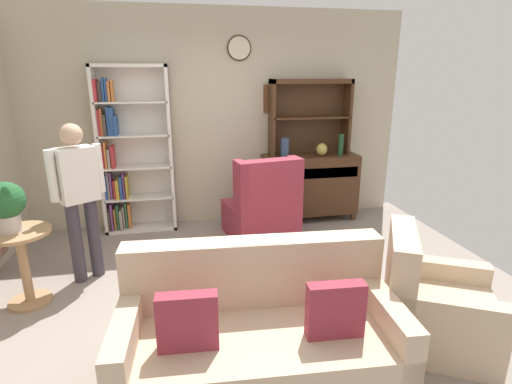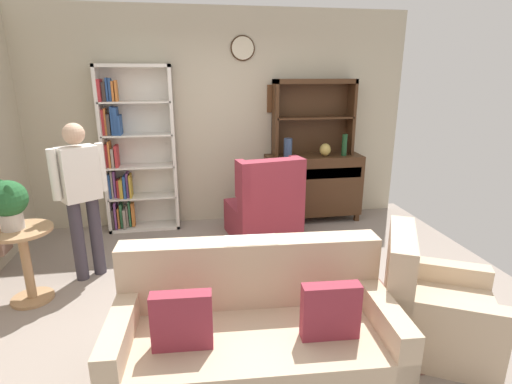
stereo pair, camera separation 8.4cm
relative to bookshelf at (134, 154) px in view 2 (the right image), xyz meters
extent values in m
cube|color=gray|center=(1.17, -1.95, -1.02)|extent=(5.40, 4.60, 0.02)
cube|color=#BCB299|center=(1.17, 0.18, 0.39)|extent=(5.00, 0.06, 2.80)
cylinder|color=beige|center=(1.44, 0.14, 1.29)|extent=(0.28, 0.03, 0.28)
torus|color=#382314|center=(1.44, 0.14, 1.29)|extent=(0.31, 0.02, 0.31)
cube|color=brown|center=(1.90, 0.13, 0.66)|extent=(0.28, 0.03, 0.36)
cube|color=brown|center=(1.37, -2.25, -1.01)|extent=(2.29, 1.84, 0.01)
cube|color=silver|center=(-0.35, -0.02, 0.04)|extent=(0.04, 0.30, 2.10)
cube|color=silver|center=(0.51, -0.02, 0.04)|extent=(0.04, 0.30, 2.10)
cube|color=silver|center=(0.08, -0.02, 1.07)|extent=(0.90, 0.30, 0.04)
cube|color=silver|center=(0.08, -0.02, -0.99)|extent=(0.90, 0.30, 0.04)
cube|color=silver|center=(0.08, 0.13, 0.04)|extent=(0.90, 0.01, 2.10)
cube|color=silver|center=(0.08, -0.02, -0.57)|extent=(0.86, 0.30, 0.02)
cube|color=#3F3833|center=(-0.32, -0.04, -0.83)|extent=(0.03, 0.24, 0.26)
cube|color=#723F7F|center=(-0.28, -0.04, -0.79)|extent=(0.02, 0.24, 0.35)
cube|color=#CC7233|center=(-0.25, -0.04, -0.83)|extent=(0.02, 0.18, 0.27)
cube|color=#337247|center=(-0.21, -0.04, -0.80)|extent=(0.03, 0.14, 0.32)
cube|color=gray|center=(-0.17, -0.04, -0.83)|extent=(0.03, 0.24, 0.25)
cube|color=gray|center=(-0.14, -0.04, -0.82)|extent=(0.02, 0.12, 0.29)
cube|color=#337247|center=(-0.11, -0.04, -0.79)|extent=(0.02, 0.12, 0.34)
cube|color=#CC7233|center=(-0.07, -0.04, -0.80)|extent=(0.04, 0.11, 0.31)
cube|color=silver|center=(0.08, -0.02, -0.16)|extent=(0.86, 0.30, 0.02)
cube|color=#284C8C|center=(-0.32, -0.04, -0.40)|extent=(0.02, 0.14, 0.31)
cube|color=gray|center=(-0.29, -0.04, -0.38)|extent=(0.02, 0.11, 0.35)
cube|color=#723F7F|center=(-0.26, -0.04, -0.38)|extent=(0.02, 0.12, 0.35)
cube|color=#B22D33|center=(-0.22, -0.04, -0.44)|extent=(0.03, 0.13, 0.23)
cube|color=gold|center=(-0.18, -0.04, -0.43)|extent=(0.04, 0.21, 0.25)
cube|color=#284C8C|center=(-0.13, -0.04, -0.41)|extent=(0.03, 0.22, 0.29)
cube|color=#723F7F|center=(-0.10, -0.04, -0.39)|extent=(0.03, 0.16, 0.32)
cube|color=gold|center=(-0.07, -0.04, -0.41)|extent=(0.02, 0.21, 0.29)
cube|color=silver|center=(0.08, -0.02, 0.24)|extent=(0.86, 0.30, 0.02)
cube|color=#B22D33|center=(-0.31, -0.04, -0.01)|extent=(0.03, 0.11, 0.29)
cube|color=#CC7233|center=(-0.28, -0.04, 0.01)|extent=(0.02, 0.18, 0.33)
cube|color=gray|center=(-0.25, -0.04, -0.03)|extent=(0.03, 0.17, 0.24)
cube|color=#B22D33|center=(-0.20, -0.04, -0.02)|extent=(0.04, 0.18, 0.27)
cube|color=silver|center=(0.08, -0.02, 0.65)|extent=(0.86, 0.30, 0.02)
cube|color=#B22D33|center=(-0.32, -0.04, 0.41)|extent=(0.03, 0.11, 0.31)
cube|color=#CC7233|center=(-0.29, -0.04, 0.41)|extent=(0.02, 0.13, 0.33)
cube|color=#3F3833|center=(-0.25, -0.04, 0.38)|extent=(0.04, 0.17, 0.26)
cube|color=#284C8C|center=(-0.21, -0.04, 0.43)|extent=(0.03, 0.15, 0.35)
cube|color=#284C8C|center=(-0.16, -0.04, 0.42)|extent=(0.04, 0.18, 0.33)
cube|color=#284C8C|center=(-0.12, -0.04, 0.37)|extent=(0.03, 0.22, 0.24)
cube|color=#B22D33|center=(-0.31, -0.04, 0.79)|extent=(0.03, 0.22, 0.26)
cube|color=#3F3833|center=(-0.27, -0.04, 0.77)|extent=(0.04, 0.10, 0.23)
cube|color=#284C8C|center=(-0.23, -0.04, 0.79)|extent=(0.02, 0.11, 0.27)
cube|color=#284C8C|center=(-0.20, -0.04, 0.79)|extent=(0.03, 0.12, 0.27)
cube|color=#CC7233|center=(-0.17, -0.04, 0.77)|extent=(0.03, 0.15, 0.24)
cube|color=#CC7233|center=(-0.13, -0.04, 0.78)|extent=(0.02, 0.14, 0.25)
cube|color=#422816|center=(2.37, -0.09, -0.50)|extent=(1.30, 0.45, 0.82)
cube|color=#422816|center=(1.77, -0.26, -0.96)|extent=(0.06, 0.06, 0.10)
cube|color=#422816|center=(2.97, -0.26, -0.96)|extent=(0.06, 0.06, 0.10)
cube|color=#422816|center=(1.77, 0.09, -0.96)|extent=(0.06, 0.06, 0.10)
cube|color=#422816|center=(2.97, 0.09, -0.96)|extent=(0.06, 0.06, 0.10)
cube|color=#352012|center=(2.37, -0.31, -0.29)|extent=(1.20, 0.01, 0.14)
cube|color=#422816|center=(1.84, -0.01, 0.41)|extent=(0.04, 0.26, 1.00)
cube|color=#422816|center=(2.90, -0.01, 0.41)|extent=(0.04, 0.26, 1.00)
cube|color=#422816|center=(2.37, -0.01, 0.88)|extent=(1.10, 0.26, 0.06)
cube|color=#422816|center=(2.37, -0.01, 0.41)|extent=(1.06, 0.26, 0.02)
cube|color=#422816|center=(2.37, 0.12, 0.41)|extent=(1.10, 0.01, 1.00)
cylinder|color=#33476B|center=(1.98, -0.17, 0.04)|extent=(0.11, 0.11, 0.26)
ellipsoid|color=tan|center=(2.50, -0.15, 0.00)|extent=(0.15, 0.15, 0.17)
cylinder|color=#194223|center=(2.76, -0.18, 0.06)|extent=(0.07, 0.07, 0.29)
cube|color=#C6AD8E|center=(1.04, -3.03, -0.80)|extent=(1.85, 0.97, 0.42)
cube|color=#C6AD8E|center=(1.06, -2.70, -0.35)|extent=(1.81, 0.32, 0.48)
cube|color=#C6AD8E|center=(0.21, -2.97, -0.71)|extent=(0.20, 0.86, 0.60)
cube|color=#C6AD8E|center=(1.87, -3.08, -0.71)|extent=(0.20, 0.86, 0.60)
cube|color=maroon|center=(0.58, -3.12, -0.41)|extent=(0.37, 0.12, 0.36)
cube|color=maroon|center=(1.48, -3.18, -0.41)|extent=(0.37, 0.12, 0.36)
cube|color=white|center=(1.06, -2.70, -0.11)|extent=(0.37, 0.20, 0.00)
cube|color=#C6AD8E|center=(2.46, -2.87, -0.81)|extent=(1.04, 1.03, 0.40)
cube|color=#C6AD8E|center=(2.19, -2.73, -0.37)|extent=(0.51, 0.75, 0.48)
cube|color=#C6AD8E|center=(2.31, -3.14, -0.73)|extent=(0.75, 0.49, 0.55)
cube|color=#C6AD8E|center=(2.60, -2.60, -0.73)|extent=(0.75, 0.49, 0.55)
cube|color=maroon|center=(1.56, -0.57, -0.80)|extent=(0.90, 0.92, 0.42)
cube|color=maroon|center=(1.61, -0.87, -0.27)|extent=(0.80, 0.33, 0.63)
cube|color=maroon|center=(1.94, -0.77, -0.18)|extent=(0.15, 0.29, 0.44)
cube|color=maroon|center=(1.27, -0.88, -0.18)|extent=(0.15, 0.29, 0.44)
cylinder|color=#A87F56|center=(-0.80, -1.66, -0.33)|extent=(0.52, 0.52, 0.03)
cylinder|color=#A87F56|center=(-0.80, -1.66, -0.68)|extent=(0.08, 0.08, 0.67)
cylinder|color=#A87F56|center=(-0.80, -1.66, -0.99)|extent=(0.36, 0.36, 0.03)
cylinder|color=beige|center=(-0.85, -1.65, -0.24)|extent=(0.19, 0.19, 0.15)
sphere|color=#235B2D|center=(-0.85, -1.65, -0.03)|extent=(0.31, 0.31, 0.31)
ellipsoid|color=#235B2D|center=(-0.80, -1.75, 0.00)|extent=(0.09, 0.06, 0.22)
ellipsoid|color=#235B2D|center=(-0.92, -1.56, 0.00)|extent=(0.09, 0.06, 0.22)
cylinder|color=#38333D|center=(-0.43, -1.32, -0.60)|extent=(0.17, 0.17, 0.82)
cylinder|color=#38333D|center=(-0.28, -1.22, -0.60)|extent=(0.17, 0.17, 0.82)
cube|color=silver|center=(-0.36, -1.27, 0.07)|extent=(0.39, 0.36, 0.52)
sphere|color=tan|center=(-0.36, -1.27, 0.45)|extent=(0.28, 0.28, 0.20)
cylinder|color=silver|center=(-0.54, -1.40, 0.10)|extent=(0.11, 0.11, 0.48)
cylinder|color=silver|center=(-0.17, -1.15, 0.10)|extent=(0.11, 0.11, 0.48)
camera|label=1|loc=(0.58, -5.18, 1.00)|focal=27.97mm
camera|label=2|loc=(0.66, -5.19, 1.00)|focal=27.97mm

